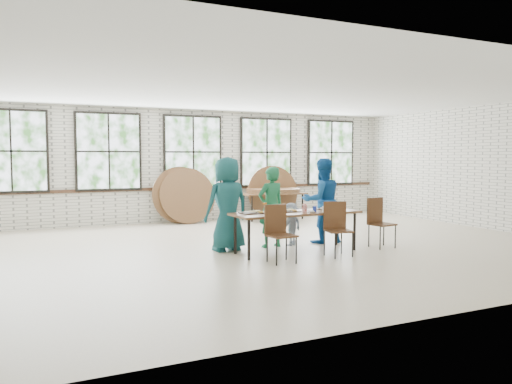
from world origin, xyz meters
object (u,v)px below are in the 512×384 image
at_px(dining_table, 296,215).
at_px(chair_near_right, 337,224).
at_px(storage_table, 273,195).
at_px(chair_near_left, 278,228).

distance_m(dining_table, chair_near_right, 0.77).
relative_size(dining_table, storage_table, 1.33).
bearing_deg(chair_near_left, storage_table, 58.68).
bearing_deg(storage_table, dining_table, -110.44).
distance_m(chair_near_left, chair_near_right, 1.19).
xyz_separation_m(chair_near_left, storage_table, (2.50, 5.12, 0.13)).
distance_m(dining_table, chair_near_left, 0.94).
height_order(dining_table, storage_table, same).
relative_size(dining_table, chair_near_left, 2.55).
bearing_deg(storage_table, chair_near_right, -103.03).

